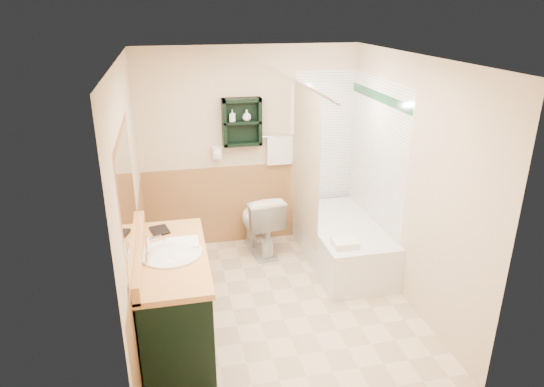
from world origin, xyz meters
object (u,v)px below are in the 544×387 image
(hair_dryer, at_px, (217,152))
(vanity_book, at_px, (150,223))
(vanity, at_px, (175,298))
(bathtub, at_px, (343,243))
(soap_bottle_b, at_px, (247,116))
(toilet, at_px, (259,223))
(wall_shelf, at_px, (242,122))
(soap_bottle_a, at_px, (232,119))

(hair_dryer, xyz_separation_m, vanity_book, (-0.76, -1.33, -0.23))
(vanity, distance_m, bathtub, 2.17)
(vanity_book, relative_size, soap_bottle_b, 1.63)
(bathtub, height_order, toilet, toilet)
(wall_shelf, height_order, toilet, wall_shelf)
(bathtub, distance_m, soap_bottle_b, 1.83)
(hair_dryer, distance_m, soap_bottle_a, 0.44)
(hair_dryer, relative_size, vanity, 0.18)
(vanity_book, bearing_deg, bathtub, 1.09)
(vanity_book, xyz_separation_m, soap_bottle_a, (0.95, 1.30, 0.62))
(hair_dryer, xyz_separation_m, toilet, (0.44, -0.28, -0.83))
(soap_bottle_a, bearing_deg, vanity_book, -126.24)
(vanity_book, bearing_deg, soap_bottle_a, 39.95)
(toilet, bearing_deg, soap_bottle_b, -78.64)
(vanity, xyz_separation_m, toilet, (1.04, 1.50, -0.06))
(vanity, xyz_separation_m, soap_bottle_b, (0.95, 1.74, 1.18))
(hair_dryer, xyz_separation_m, bathtub, (1.33, -0.77, -0.95))
(wall_shelf, height_order, soap_bottle_b, wall_shelf)
(wall_shelf, height_order, soap_bottle_a, wall_shelf)
(bathtub, bearing_deg, vanity, -152.46)
(soap_bottle_a, bearing_deg, bathtub, -33.24)
(toilet, xyz_separation_m, soap_bottle_a, (-0.25, 0.25, 1.22))
(bathtub, distance_m, soap_bottle_a, 1.91)
(hair_dryer, bearing_deg, bathtub, -30.26)
(bathtub, xyz_separation_m, soap_bottle_a, (-1.13, 0.74, 1.34))
(toilet, relative_size, vanity_book, 3.72)
(soap_bottle_a, relative_size, soap_bottle_b, 1.04)
(wall_shelf, distance_m, vanity, 2.26)
(wall_shelf, xyz_separation_m, vanity_book, (-1.06, -1.30, -0.58))
(soap_bottle_b, bearing_deg, bathtub, -37.49)
(vanity, distance_m, soap_bottle_b, 2.31)
(toilet, relative_size, soap_bottle_a, 5.80)
(vanity, relative_size, soap_bottle_a, 10.41)
(vanity, relative_size, toilet, 1.79)
(wall_shelf, height_order, vanity, wall_shelf)
(hair_dryer, height_order, bathtub, hair_dryer)
(bathtub, distance_m, vanity_book, 2.27)
(vanity, height_order, bathtub, vanity)
(vanity_book, bearing_deg, soap_bottle_b, 35.49)
(soap_bottle_a, bearing_deg, wall_shelf, 2.63)
(vanity, distance_m, toilet, 1.82)
(wall_shelf, distance_m, vanity_book, 1.78)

